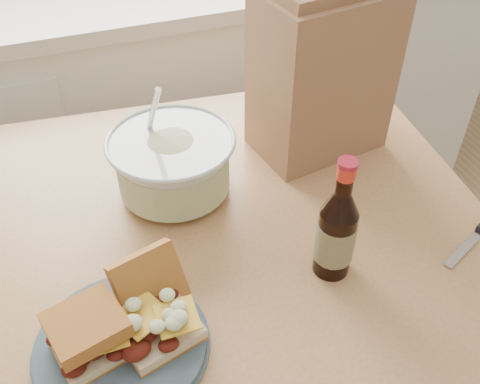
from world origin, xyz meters
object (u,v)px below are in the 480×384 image
object	(u,v)px
plate	(122,345)
coleslaw_bowl	(173,166)
paper_bag	(322,74)
dining_table	(228,292)
beer_bottle	(336,232)

from	to	relation	value
plate	coleslaw_bowl	xyz separation A→B (m)	(0.16, 0.31, 0.05)
plate	paper_bag	xyz separation A→B (m)	(0.49, 0.36, 0.16)
dining_table	beer_bottle	world-z (taller)	beer_bottle
plate	dining_table	bearing A→B (deg)	32.14
beer_bottle	paper_bag	distance (m)	0.36
coleslaw_bowl	beer_bottle	world-z (taller)	coleslaw_bowl
dining_table	paper_bag	xyz separation A→B (m)	(0.28, 0.23, 0.29)
plate	beer_bottle	xyz separation A→B (m)	(0.35, 0.03, 0.08)
beer_bottle	paper_bag	xyz separation A→B (m)	(0.13, 0.33, 0.08)
plate	paper_bag	distance (m)	0.62
dining_table	paper_bag	size ratio (longest dim) A/B	3.26
dining_table	beer_bottle	xyz separation A→B (m)	(0.15, -0.10, 0.21)
coleslaw_bowl	beer_bottle	size ratio (longest dim) A/B	1.04
dining_table	plate	xyz separation A→B (m)	(-0.21, -0.13, 0.13)
plate	paper_bag	size ratio (longest dim) A/B	0.75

